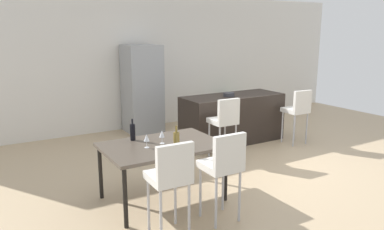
% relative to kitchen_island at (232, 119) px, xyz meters
% --- Properties ---
extents(ground_plane, '(10.00, 10.00, 0.00)m').
position_rel_kitchen_island_xyz_m(ground_plane, '(-0.36, -1.05, -0.46)').
color(ground_plane, tan).
extents(back_wall, '(10.00, 0.12, 2.90)m').
position_rel_kitchen_island_xyz_m(back_wall, '(-0.36, 2.06, 0.99)').
color(back_wall, silver).
rests_on(back_wall, ground_plane).
extents(kitchen_island, '(1.99, 0.76, 0.92)m').
position_rel_kitchen_island_xyz_m(kitchen_island, '(0.00, 0.00, 0.00)').
color(kitchen_island, black).
rests_on(kitchen_island, ground_plane).
extents(bar_chair_left, '(0.41, 0.41, 1.05)m').
position_rel_kitchen_island_xyz_m(bar_chair_left, '(-0.73, -0.76, 0.24)').
color(bar_chair_left, silver).
rests_on(bar_chair_left, ground_plane).
extents(bar_chair_middle, '(0.42, 0.42, 1.05)m').
position_rel_kitchen_island_xyz_m(bar_chair_middle, '(0.95, -0.76, 0.24)').
color(bar_chair_middle, silver).
rests_on(bar_chair_middle, ground_plane).
extents(dining_table, '(1.46, 1.00, 0.74)m').
position_rel_kitchen_island_xyz_m(dining_table, '(-2.31, -1.62, 0.22)').
color(dining_table, '#4C4238').
rests_on(dining_table, ground_plane).
extents(dining_chair_near, '(0.41, 0.41, 1.05)m').
position_rel_kitchen_island_xyz_m(dining_chair_near, '(-2.64, -2.48, 0.24)').
color(dining_chair_near, silver).
rests_on(dining_chair_near, ground_plane).
extents(dining_chair_far, '(0.40, 0.40, 1.05)m').
position_rel_kitchen_island_xyz_m(dining_chair_far, '(-1.98, -2.48, 0.24)').
color(dining_chair_far, silver).
rests_on(dining_chair_far, ground_plane).
extents(wine_bottle_far, '(0.07, 0.07, 0.30)m').
position_rel_kitchen_island_xyz_m(wine_bottle_far, '(-2.28, -1.93, 0.40)').
color(wine_bottle_far, brown).
rests_on(wine_bottle_far, dining_table).
extents(wine_bottle_left, '(0.07, 0.07, 0.28)m').
position_rel_kitchen_island_xyz_m(wine_bottle_left, '(-2.56, -1.27, 0.39)').
color(wine_bottle_left, black).
rests_on(wine_bottle_left, dining_table).
extents(wine_glass_middle, '(0.07, 0.07, 0.17)m').
position_rel_kitchen_island_xyz_m(wine_glass_middle, '(-2.53, -1.65, 0.40)').
color(wine_glass_middle, silver).
rests_on(wine_glass_middle, dining_table).
extents(wine_glass_right, '(0.07, 0.07, 0.17)m').
position_rel_kitchen_island_xyz_m(wine_glass_right, '(-2.30, -1.59, 0.40)').
color(wine_glass_right, silver).
rests_on(wine_glass_right, dining_table).
extents(refrigerator, '(0.72, 0.68, 1.84)m').
position_rel_kitchen_island_xyz_m(refrigerator, '(-1.17, 1.62, 0.46)').
color(refrigerator, '#939699').
rests_on(refrigerator, ground_plane).
extents(fruit_bowl, '(0.21, 0.21, 0.07)m').
position_rel_kitchen_island_xyz_m(fruit_bowl, '(-0.14, -0.06, 0.50)').
color(fruit_bowl, '#333338').
rests_on(fruit_bowl, kitchen_island).
extents(potted_plant, '(0.45, 0.45, 0.65)m').
position_rel_kitchen_island_xyz_m(potted_plant, '(1.27, 1.61, -0.08)').
color(potted_plant, '#996B4C').
rests_on(potted_plant, ground_plane).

